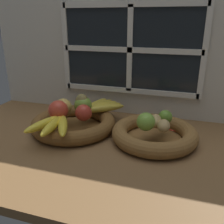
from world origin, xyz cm
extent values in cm
cube|color=brown|center=(0.00, 0.00, -1.50)|extent=(140.00, 90.00, 3.00)
cube|color=silver|center=(0.00, 30.00, 27.50)|extent=(140.00, 3.00, 55.00)
cube|color=black|center=(0.00, 28.10, 31.00)|extent=(64.00, 0.80, 38.00)
cube|color=white|center=(0.00, 27.50, 31.00)|extent=(2.40, 1.20, 38.00)
cube|color=white|center=(0.00, 27.50, 31.00)|extent=(64.00, 1.20, 2.40)
cube|color=white|center=(-32.00, 27.50, 31.00)|extent=(2.40, 1.20, 40.40)
cube|color=white|center=(32.00, 27.50, 31.00)|extent=(2.40, 1.20, 40.40)
cube|color=white|center=(0.00, 27.50, 50.00)|extent=(64.00, 1.20, 2.40)
cube|color=white|center=(0.00, 27.50, 12.00)|extent=(64.00, 1.20, 2.40)
cylinder|color=brown|center=(-17.60, 2.49, 0.50)|extent=(24.00, 24.00, 1.00)
torus|color=brown|center=(-17.60, 2.49, 2.94)|extent=(35.15, 35.15, 5.88)
cylinder|color=brown|center=(16.39, 2.49, 0.50)|extent=(22.02, 22.02, 1.00)
torus|color=brown|center=(16.39, 2.49, 2.94)|extent=(32.73, 32.73, 5.88)
sphere|color=#DBB756|center=(-22.31, 3.23, 9.45)|extent=(7.14, 7.14, 7.14)
sphere|color=#CC422D|center=(-21.77, -1.93, 9.86)|extent=(7.97, 7.97, 7.97)
sphere|color=#B73828|center=(-11.70, 0.44, 9.22)|extent=(6.67, 6.67, 6.67)
sphere|color=#7AA338|center=(-15.14, 7.45, 9.64)|extent=(7.52, 7.52, 7.52)
ellipsoid|color=olive|center=(-15.59, 7.45, 10.21)|extent=(7.26, 6.76, 8.65)
ellipsoid|color=yellow|center=(-22.64, -10.77, 7.58)|extent=(8.92, 18.78, 3.39)
ellipsoid|color=yellow|center=(-19.03, -11.19, 7.58)|extent=(4.90, 18.85, 3.39)
ellipsoid|color=yellow|center=(-15.54, -10.19, 7.58)|extent=(11.51, 18.13, 3.39)
sphere|color=brown|center=(-19.79, -1.90, 7.58)|extent=(3.05, 3.05, 3.05)
ellipsoid|color=gold|center=(-7.25, 11.97, 7.44)|extent=(16.75, 14.08, 3.11)
ellipsoid|color=gold|center=(-8.36, 13.15, 7.44)|extent=(14.93, 16.09, 3.11)
ellipsoid|color=gold|center=(-9.65, 14.13, 7.44)|extent=(12.67, 17.61, 3.11)
ellipsoid|color=gold|center=(-11.09, 14.87, 7.44)|extent=(10.03, 18.62, 3.11)
ellipsoid|color=gold|center=(-12.64, 15.36, 7.44)|extent=(7.10, 19.08, 3.11)
sphere|color=brown|center=(-14.67, 6.15, 7.44)|extent=(2.80, 2.80, 2.80)
ellipsoid|color=tan|center=(16.39, 2.49, 8.20)|extent=(5.54, 8.55, 4.63)
ellipsoid|color=tan|center=(19.88, -1.00, 8.16)|extent=(5.32, 6.69, 4.56)
sphere|color=#7AAD3D|center=(13.57, -1.74, 9.25)|extent=(6.74, 6.74, 6.74)
sphere|color=olive|center=(19.68, 6.72, 8.57)|extent=(5.39, 5.39, 5.39)
cone|color=red|center=(18.90, -0.40, 6.90)|extent=(12.36, 5.50, 2.04)
camera|label=1|loc=(26.42, -83.80, 44.01)|focal=39.56mm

